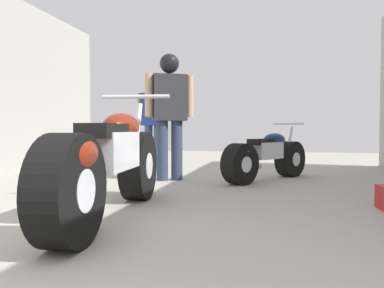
# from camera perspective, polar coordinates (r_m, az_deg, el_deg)

# --- Properties ---
(ground_plane) EXTENTS (16.37, 16.37, 0.00)m
(ground_plane) POSITION_cam_1_polar(r_m,az_deg,el_deg) (4.16, -1.87, -7.48)
(ground_plane) COLOR #A8A399
(motorcycle_maroon_cruiser) EXTENTS (0.66, 2.23, 1.04)m
(motorcycle_maroon_cruiser) POSITION_cam_1_polar(r_m,az_deg,el_deg) (2.96, -12.48, -2.94)
(motorcycle_maroon_cruiser) COLOR black
(motorcycle_maroon_cruiser) RESTS_ON ground_plane
(motorcycle_black_naked) EXTENTS (1.13, 1.55, 0.81)m
(motorcycle_black_naked) POSITION_cam_1_polar(r_m,az_deg,el_deg) (5.22, 11.26, -1.93)
(motorcycle_black_naked) COLOR black
(motorcycle_black_naked) RESTS_ON ground_plane
(mechanic_in_blue) EXTENTS (0.66, 0.30, 1.66)m
(mechanic_in_blue) POSITION_cam_1_polar(r_m,az_deg,el_deg) (6.97, -6.00, 4.59)
(mechanic_in_blue) COLOR #384766
(mechanic_in_blue) RESTS_ON ground_plane
(mechanic_with_helmet) EXTENTS (0.66, 0.42, 1.75)m
(mechanic_with_helmet) POSITION_cam_1_polar(r_m,az_deg,el_deg) (5.16, -3.48, 6.05)
(mechanic_with_helmet) COLOR #2D3851
(mechanic_with_helmet) RESTS_ON ground_plane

